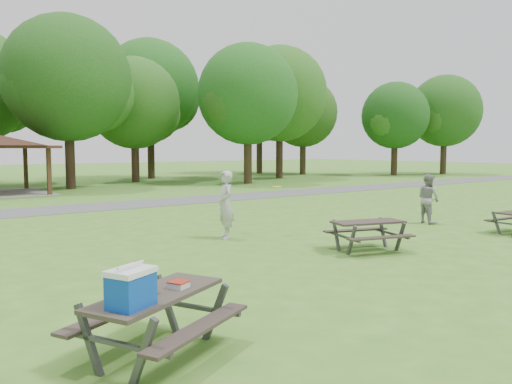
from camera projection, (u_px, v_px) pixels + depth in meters
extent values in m
plane|color=#3F7521|center=(329.00, 264.00, 11.21)|extent=(160.00, 160.00, 0.00)
cube|color=#4E4E51|center=(103.00, 206.00, 22.28)|extent=(120.00, 3.20, 0.02)
cube|color=#392314|center=(49.00, 172.00, 27.77)|extent=(0.22, 0.22, 2.60)
cube|color=#332212|center=(26.00, 169.00, 32.04)|extent=(0.22, 0.22, 2.60)
cylinder|color=black|center=(70.00, 158.00, 32.02)|extent=(0.60, 0.60, 4.02)
sphere|color=#164313|center=(67.00, 78.00, 31.59)|extent=(8.00, 8.00, 8.00)
sphere|color=#1E4D16|center=(94.00, 93.00, 32.98)|extent=(5.20, 5.20, 5.20)
sphere|color=#164413|center=(42.00, 86.00, 30.51)|extent=(4.80, 4.80, 4.80)
cylinder|color=black|center=(135.00, 160.00, 38.45)|extent=(0.60, 0.60, 3.43)
sphere|color=#1D4B15|center=(134.00, 103.00, 38.07)|extent=(7.00, 7.00, 7.00)
sphere|color=#214C15|center=(152.00, 113.00, 39.32)|extent=(4.55, 4.55, 4.55)
sphere|color=#1C4313|center=(118.00, 109.00, 37.11)|extent=(4.20, 4.20, 4.20)
cylinder|color=black|center=(248.00, 158.00, 36.92)|extent=(0.60, 0.60, 3.78)
sphere|color=#154A15|center=(248.00, 94.00, 36.52)|extent=(7.40, 7.40, 7.40)
sphere|color=#144614|center=(263.00, 106.00, 37.82)|extent=(4.81, 4.81, 4.81)
sphere|color=#1B4413|center=(233.00, 101.00, 35.51)|extent=(4.44, 4.44, 4.44)
cylinder|color=black|center=(279.00, 154.00, 43.30)|extent=(0.60, 0.60, 4.20)
sphere|color=#1F4F16|center=(280.00, 94.00, 42.85)|extent=(8.20, 8.20, 8.20)
sphere|color=#184C15|center=(293.00, 105.00, 44.28)|extent=(5.33, 5.33, 5.33)
sphere|color=#1E4D16|center=(266.00, 100.00, 41.76)|extent=(4.92, 4.92, 4.92)
cylinder|color=#2E2214|center=(303.00, 157.00, 49.73)|extent=(0.60, 0.60, 3.57)
sphere|color=#1D4413|center=(303.00, 113.00, 49.35)|extent=(6.80, 6.80, 6.80)
sphere|color=#184212|center=(312.00, 120.00, 50.58)|extent=(4.42, 4.42, 4.42)
sphere|color=#194614|center=(294.00, 117.00, 48.42)|extent=(4.08, 4.08, 4.08)
cylinder|color=black|center=(394.00, 158.00, 48.23)|extent=(0.60, 0.60, 3.36)
sphere|color=#123F12|center=(395.00, 115.00, 47.87)|extent=(6.40, 6.40, 6.40)
sphere|color=#194F16|center=(402.00, 123.00, 49.04)|extent=(4.16, 4.16, 4.16)
sphere|color=#1E4F16|center=(388.00, 120.00, 46.98)|extent=(3.84, 3.84, 3.84)
sphere|color=#133F12|center=(3.00, 98.00, 36.88)|extent=(5.20, 5.20, 5.20)
cylinder|color=black|center=(151.00, 152.00, 42.99)|extent=(0.60, 0.60, 4.55)
sphere|color=#154915|center=(150.00, 88.00, 42.51)|extent=(8.40, 8.40, 8.40)
sphere|color=#153E11|center=(168.00, 100.00, 43.97)|extent=(5.46, 5.46, 5.46)
sphere|color=#184D16|center=(132.00, 94.00, 41.39)|extent=(5.04, 5.04, 5.04)
cylinder|color=#301F15|center=(259.00, 153.00, 52.05)|extent=(0.60, 0.60, 4.27)
sphere|color=#194614|center=(259.00, 103.00, 51.60)|extent=(8.00, 8.00, 8.00)
sphere|color=#174614|center=(271.00, 112.00, 53.00)|extent=(5.20, 5.20, 5.20)
sphere|color=#194413|center=(248.00, 108.00, 50.53)|extent=(4.80, 4.80, 4.80)
cylinder|color=black|center=(443.00, 156.00, 50.66)|extent=(0.60, 0.60, 3.67)
sphere|color=#174513|center=(445.00, 111.00, 50.26)|extent=(7.20, 7.20, 7.20)
sphere|color=#1D4B15|center=(451.00, 119.00, 51.54)|extent=(4.68, 4.68, 4.68)
sphere|color=#1F4C15|center=(438.00, 116.00, 49.28)|extent=(4.32, 4.32, 4.32)
cube|color=#302922|center=(156.00, 295.00, 6.20)|extent=(2.06, 1.51, 0.05)
cube|color=#2C231F|center=(199.00, 328.00, 5.94)|extent=(1.85, 1.08, 0.04)
cube|color=#2F2622|center=(118.00, 312.00, 6.51)|extent=(1.85, 1.08, 0.04)
cube|color=#444547|center=(144.00, 353.00, 5.40)|extent=(0.23, 0.39, 0.83)
cube|color=#3C3C3E|center=(89.00, 340.00, 5.76)|extent=(0.23, 0.39, 0.83)
cube|color=#414143|center=(115.00, 343.00, 5.57)|extent=(0.73, 1.44, 0.05)
cube|color=#3F4042|center=(215.00, 313.00, 6.71)|extent=(0.23, 0.39, 0.83)
cube|color=#454547|center=(167.00, 304.00, 7.07)|extent=(0.23, 0.39, 0.83)
cube|color=#404043|center=(191.00, 306.00, 6.89)|extent=(0.73, 1.44, 0.05)
cube|color=#0B3EB0|center=(131.00, 291.00, 5.62)|extent=(0.59, 0.53, 0.38)
cube|color=white|center=(131.00, 271.00, 5.60)|extent=(0.62, 0.56, 0.06)
cylinder|color=silver|center=(130.00, 265.00, 5.59)|extent=(0.39, 0.21, 0.03)
cylinder|color=#0D33C5|center=(150.00, 284.00, 6.16)|extent=(0.22, 0.22, 0.23)
cylinder|color=white|center=(150.00, 273.00, 6.15)|extent=(0.16, 0.16, 0.05)
cube|color=silver|center=(179.00, 285.00, 6.40)|extent=(0.28, 0.28, 0.07)
cube|color=#A52112|center=(179.00, 282.00, 6.39)|extent=(0.30, 0.30, 0.02)
cube|color=#2D2420|center=(368.00, 222.00, 12.63)|extent=(1.95, 1.23, 0.05)
cube|color=#2C2520|center=(382.00, 238.00, 12.09)|extent=(1.81, 0.79, 0.04)
cube|color=#2A221E|center=(356.00, 230.00, 13.21)|extent=(1.81, 0.79, 0.04)
cube|color=#454447|center=(352.00, 241.00, 12.07)|extent=(0.17, 0.38, 0.79)
cube|color=#39393C|center=(336.00, 236.00, 12.77)|extent=(0.17, 0.38, 0.79)
cube|color=#3D3D3F|center=(344.00, 237.00, 12.42)|extent=(0.50, 1.43, 0.05)
cube|color=#38383A|center=(400.00, 237.00, 12.54)|extent=(0.17, 0.38, 0.79)
cube|color=#3D3D3F|center=(383.00, 232.00, 13.25)|extent=(0.17, 0.38, 0.79)
cube|color=#38383A|center=(391.00, 234.00, 12.89)|extent=(0.50, 1.43, 0.05)
cube|color=black|center=(503.00, 219.00, 15.68)|extent=(1.63, 0.40, 0.04)
cube|color=#424345|center=(496.00, 223.00, 15.20)|extent=(0.09, 0.34, 0.70)
cube|color=#454548|center=(507.00, 224.00, 14.91)|extent=(0.19, 1.31, 0.04)
cylinder|color=yellow|center=(277.00, 187.00, 14.92)|extent=(0.31, 0.31, 0.02)
imported|color=#B0AFB2|center=(226.00, 205.00, 14.32)|extent=(0.67, 0.83, 1.96)
imported|color=gray|center=(428.00, 199.00, 17.28)|extent=(0.84, 0.97, 1.72)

